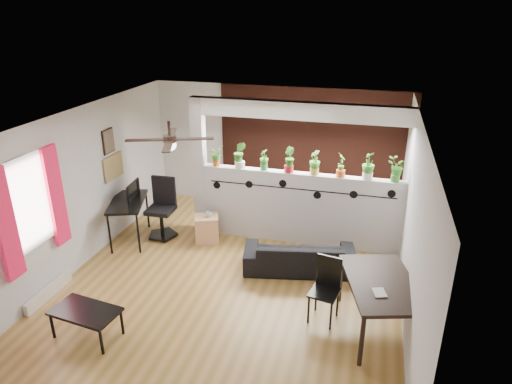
# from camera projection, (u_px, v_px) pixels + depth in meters

# --- Properties ---
(room_shell) EXTENTS (6.30, 7.10, 2.90)m
(room_shell) POSITION_uv_depth(u_px,v_px,m) (232.00, 205.00, 6.87)
(room_shell) COLOR olive
(room_shell) RESTS_ON ground
(partition_wall) EXTENTS (3.60, 0.18, 1.35)m
(partition_wall) POSITION_uv_depth(u_px,v_px,m) (300.00, 208.00, 8.26)
(partition_wall) COLOR #BCBCC1
(partition_wall) RESTS_ON ground
(ceiling_header) EXTENTS (3.60, 0.18, 0.30)m
(ceiling_header) POSITION_uv_depth(u_px,v_px,m) (304.00, 111.00, 7.58)
(ceiling_header) COLOR white
(ceiling_header) RESTS_ON room_shell
(pier_column) EXTENTS (0.22, 0.20, 2.60)m
(pier_column) POSITION_uv_depth(u_px,v_px,m) (200.00, 167.00, 8.48)
(pier_column) COLOR #BCBCC1
(pier_column) RESTS_ON ground
(brick_panel) EXTENTS (3.90, 0.05, 2.60)m
(brick_panel) POSITION_uv_depth(u_px,v_px,m) (313.00, 152.00, 9.34)
(brick_panel) COLOR brown
(brick_panel) RESTS_ON ground
(vine_decal) EXTENTS (3.31, 0.01, 0.30)m
(vine_decal) POSITION_uv_depth(u_px,v_px,m) (300.00, 189.00, 8.02)
(vine_decal) COLOR black
(vine_decal) RESTS_ON partition_wall
(window_assembly) EXTENTS (0.09, 1.30, 1.55)m
(window_assembly) POSITION_uv_depth(u_px,v_px,m) (30.00, 206.00, 6.33)
(window_assembly) COLOR white
(window_assembly) RESTS_ON room_shell
(baseboard_heater) EXTENTS (0.08, 1.00, 0.18)m
(baseboard_heater) POSITION_uv_depth(u_px,v_px,m) (49.00, 292.00, 6.86)
(baseboard_heater) COLOR silver
(baseboard_heater) RESTS_ON ground
(corkboard) EXTENTS (0.03, 0.60, 0.45)m
(corkboard) POSITION_uv_depth(u_px,v_px,m) (113.00, 167.00, 8.31)
(corkboard) COLOR olive
(corkboard) RESTS_ON room_shell
(framed_art) EXTENTS (0.03, 0.34, 0.44)m
(framed_art) POSITION_uv_depth(u_px,v_px,m) (108.00, 141.00, 8.08)
(framed_art) COLOR #8C7259
(framed_art) RESTS_ON room_shell
(ceiling_fan) EXTENTS (1.19, 1.19, 0.43)m
(ceiling_fan) POSITION_uv_depth(u_px,v_px,m) (170.00, 141.00, 6.41)
(ceiling_fan) COLOR black
(ceiling_fan) RESTS_ON room_shell
(potted_plant_0) EXTENTS (0.19, 0.21, 0.37)m
(potted_plant_0) POSITION_uv_depth(u_px,v_px,m) (216.00, 155.00, 8.30)
(potted_plant_0) COLOR #D45819
(potted_plant_0) RESTS_ON partition_wall
(potted_plant_1) EXTENTS (0.27, 0.23, 0.49)m
(potted_plant_1) POSITION_uv_depth(u_px,v_px,m) (240.00, 154.00, 8.17)
(potted_plant_1) COLOR silver
(potted_plant_1) RESTS_ON partition_wall
(potted_plant_2) EXTENTS (0.18, 0.21, 0.38)m
(potted_plant_2) POSITION_uv_depth(u_px,v_px,m) (264.00, 159.00, 8.09)
(potted_plant_2) COLOR #318941
(potted_plant_2) RESTS_ON partition_wall
(potted_plant_3) EXTENTS (0.29, 0.30, 0.45)m
(potted_plant_3) POSITION_uv_depth(u_px,v_px,m) (289.00, 159.00, 7.97)
(potted_plant_3) COLOR #B41C24
(potted_plant_3) RESTS_ON partition_wall
(potted_plant_4) EXTENTS (0.25, 0.27, 0.43)m
(potted_plant_4) POSITION_uv_depth(u_px,v_px,m) (315.00, 162.00, 7.86)
(potted_plant_4) COLOR gold
(potted_plant_4) RESTS_ON partition_wall
(potted_plant_5) EXTENTS (0.19, 0.23, 0.43)m
(potted_plant_5) POSITION_uv_depth(u_px,v_px,m) (341.00, 164.00, 7.76)
(potted_plant_5) COLOR #EC5B1B
(potted_plant_5) RESTS_ON partition_wall
(potted_plant_6) EXTENTS (0.29, 0.31, 0.47)m
(potted_plant_6) POSITION_uv_depth(u_px,v_px,m) (368.00, 165.00, 7.64)
(potted_plant_6) COLOR white
(potted_plant_6) RESTS_ON partition_wall
(potted_plant_7) EXTENTS (0.24, 0.21, 0.41)m
(potted_plant_7) POSITION_uv_depth(u_px,v_px,m) (396.00, 169.00, 7.54)
(potted_plant_7) COLOR #3D812F
(potted_plant_7) RESTS_ON partition_wall
(sofa) EXTENTS (1.83, 1.00, 0.51)m
(sofa) POSITION_uv_depth(u_px,v_px,m) (299.00, 256.00, 7.53)
(sofa) COLOR black
(sofa) RESTS_ON ground
(cube_shelf) EXTENTS (0.53, 0.50, 0.51)m
(cube_shelf) POSITION_uv_depth(u_px,v_px,m) (207.00, 229.00, 8.41)
(cube_shelf) COLOR tan
(cube_shelf) RESTS_ON ground
(cup) EXTENTS (0.14, 0.14, 0.09)m
(cup) POSITION_uv_depth(u_px,v_px,m) (209.00, 214.00, 8.28)
(cup) COLOR gray
(cup) RESTS_ON cube_shelf
(computer_desk) EXTENTS (0.89, 1.22, 0.79)m
(computer_desk) POSITION_uv_depth(u_px,v_px,m) (128.00, 205.00, 8.30)
(computer_desk) COLOR black
(computer_desk) RESTS_ON ground
(monitor) EXTENTS (0.30, 0.08, 0.17)m
(monitor) POSITION_uv_depth(u_px,v_px,m) (131.00, 193.00, 8.37)
(monitor) COLOR black
(monitor) RESTS_ON computer_desk
(office_chair) EXTENTS (0.59, 0.59, 1.13)m
(office_chair) POSITION_uv_depth(u_px,v_px,m) (162.00, 212.00, 8.54)
(office_chair) COLOR black
(office_chair) RESTS_ON ground
(dining_table) EXTENTS (1.20, 1.57, 0.76)m
(dining_table) POSITION_uv_depth(u_px,v_px,m) (381.00, 287.00, 5.95)
(dining_table) COLOR black
(dining_table) RESTS_ON ground
(book) EXTENTS (0.21, 0.24, 0.02)m
(book) POSITION_uv_depth(u_px,v_px,m) (373.00, 293.00, 5.67)
(book) COLOR gray
(book) RESTS_ON dining_table
(folding_chair) EXTENTS (0.44, 0.44, 0.93)m
(folding_chair) POSITION_uv_depth(u_px,v_px,m) (327.00, 283.00, 6.26)
(folding_chair) COLOR black
(folding_chair) RESTS_ON ground
(coffee_table) EXTENTS (0.94, 0.60, 0.41)m
(coffee_table) POSITION_uv_depth(u_px,v_px,m) (85.00, 313.00, 5.95)
(coffee_table) COLOR black
(coffee_table) RESTS_ON ground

